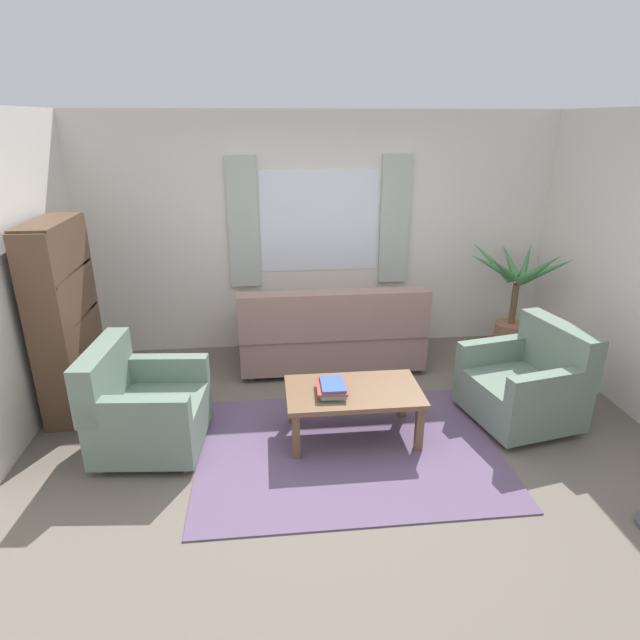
{
  "coord_description": "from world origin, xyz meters",
  "views": [
    {
      "loc": [
        -0.61,
        -3.57,
        2.5
      ],
      "look_at": [
        -0.15,
        0.7,
        0.87
      ],
      "focal_mm": 29.73,
      "sensor_mm": 36.0,
      "label": 1
    }
  ],
  "objects": [
    {
      "name": "potted_plant",
      "position": [
        2.11,
        1.73,
        0.61
      ],
      "size": [
        1.07,
        1.1,
        1.25
      ],
      "color": "#9E6B4C",
      "rests_on": "ground_plane"
    },
    {
      "name": "armchair_right",
      "position": [
        1.61,
        0.3,
        0.35
      ],
      "size": [
        0.97,
        0.98,
        0.88
      ],
      "rotation": [
        0.0,
        0.0,
        -1.37
      ],
      "color": "slate",
      "rests_on": "ground_plane"
    },
    {
      "name": "bookshelf",
      "position": [
        -2.35,
        1.02,
        0.79
      ],
      "size": [
        0.3,
        0.94,
        1.72
      ],
      "rotation": [
        0.0,
        0.0,
        -1.57
      ],
      "color": "brown",
      "rests_on": "ground_plane"
    },
    {
      "name": "armchair_left",
      "position": [
        -1.62,
        0.23,
        0.35
      ],
      "size": [
        0.89,
        0.91,
        0.88
      ],
      "rotation": [
        0.0,
        0.0,
        1.48
      ],
      "color": "slate",
      "rests_on": "ground_plane"
    },
    {
      "name": "wall_back",
      "position": [
        0.0,
        2.26,
        1.3
      ],
      "size": [
        5.32,
        0.12,
        2.6
      ],
      "primitive_type": "cube",
      "color": "silver",
      "rests_on": "ground_plane"
    },
    {
      "name": "window_with_curtains",
      "position": [
        0.0,
        2.18,
        1.45
      ],
      "size": [
        1.98,
        0.07,
        1.4
      ],
      "color": "white"
    },
    {
      "name": "area_rug",
      "position": [
        0.0,
        0.0,
        0.01
      ],
      "size": [
        2.39,
        1.76,
        0.01
      ],
      "primitive_type": "cube",
      "color": "#604C6B",
      "rests_on": "ground_plane"
    },
    {
      "name": "coffee_table",
      "position": [
        0.07,
        0.2,
        0.38
      ],
      "size": [
        1.1,
        0.64,
        0.44
      ],
      "color": "brown",
      "rests_on": "ground_plane"
    },
    {
      "name": "ground_plane",
      "position": [
        0.0,
        0.0,
        0.0
      ],
      "size": [
        6.24,
        6.24,
        0.0
      ],
      "primitive_type": "plane",
      "color": "#6B6056"
    },
    {
      "name": "couch",
      "position": [
        0.06,
        1.55,
        0.37
      ],
      "size": [
        1.9,
        0.82,
        0.92
      ],
      "rotation": [
        0.0,
        0.0,
        3.14
      ],
      "color": "gray",
      "rests_on": "ground_plane"
    },
    {
      "name": "book_stack_on_table",
      "position": [
        -0.11,
        0.16,
        0.49
      ],
      "size": [
        0.25,
        0.31,
        0.09
      ],
      "color": "#5B8E93",
      "rests_on": "coffee_table"
    }
  ]
}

